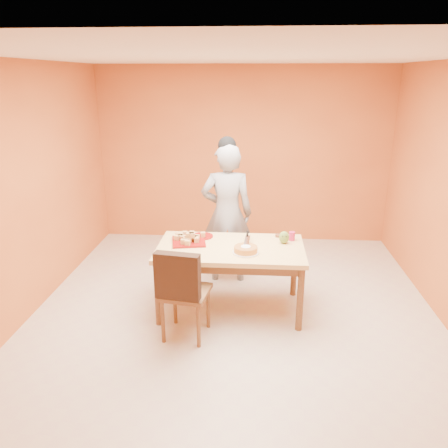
# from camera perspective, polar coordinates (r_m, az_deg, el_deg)

# --- Properties ---
(floor) EXTENTS (5.00, 5.00, 0.00)m
(floor) POSITION_cam_1_polar(r_m,az_deg,el_deg) (4.95, 1.31, -11.90)
(floor) COLOR beige
(floor) RESTS_ON ground
(ceiling) EXTENTS (5.00, 5.00, 0.00)m
(ceiling) POSITION_cam_1_polar(r_m,az_deg,el_deg) (4.26, 1.60, 21.11)
(ceiling) COLOR white
(ceiling) RESTS_ON wall_back
(wall_back) EXTENTS (4.50, 0.00, 4.50)m
(wall_back) POSITION_cam_1_polar(r_m,az_deg,el_deg) (6.86, 2.51, 8.89)
(wall_back) COLOR orange
(wall_back) RESTS_ON floor
(wall_left) EXTENTS (0.00, 5.00, 5.00)m
(wall_left) POSITION_cam_1_polar(r_m,az_deg,el_deg) (5.05, -25.03, 3.53)
(wall_left) COLOR orange
(wall_left) RESTS_ON floor
(dining_table) EXTENTS (1.60, 0.90, 0.76)m
(dining_table) POSITION_cam_1_polar(r_m,az_deg,el_deg) (4.80, 0.86, -4.02)
(dining_table) COLOR #F3C77F
(dining_table) RESTS_ON floor
(dining_chair) EXTENTS (0.52, 0.59, 0.99)m
(dining_chair) POSITION_cam_1_polar(r_m,az_deg,el_deg) (4.38, -5.11, -8.66)
(dining_chair) COLOR brown
(dining_chair) RESTS_ON floor
(pastry_pile) EXTENTS (0.33, 0.33, 0.11)m
(pastry_pile) POSITION_cam_1_polar(r_m,az_deg,el_deg) (4.88, -4.64, -1.58)
(pastry_pile) COLOR tan
(pastry_pile) RESTS_ON pastry_platter
(person) EXTENTS (0.67, 0.46, 1.77)m
(person) POSITION_cam_1_polar(r_m,az_deg,el_deg) (5.47, 0.38, 1.33)
(person) COLOR gray
(person) RESTS_ON floor
(pastry_platter) EXTENTS (0.42, 0.42, 0.02)m
(pastry_platter) POSITION_cam_1_polar(r_m,az_deg,el_deg) (4.90, -4.62, -2.28)
(pastry_platter) COLOR maroon
(pastry_platter) RESTS_ON dining_table
(red_dinner_plate) EXTENTS (0.29, 0.29, 0.02)m
(red_dinner_plate) POSITION_cam_1_polar(r_m,az_deg,el_deg) (5.06, -2.87, -1.60)
(red_dinner_plate) COLOR maroon
(red_dinner_plate) RESTS_ON dining_table
(white_cake_plate) EXTENTS (0.36, 0.36, 0.01)m
(white_cake_plate) POSITION_cam_1_polar(r_m,az_deg,el_deg) (4.61, 2.85, -3.72)
(white_cake_plate) COLOR white
(white_cake_plate) RESTS_ON dining_table
(sponge_cake) EXTENTS (0.27, 0.27, 0.06)m
(sponge_cake) POSITION_cam_1_polar(r_m,az_deg,el_deg) (4.59, 2.86, -3.32)
(sponge_cake) COLOR gold
(sponge_cake) RESTS_ON white_cake_plate
(cake_server) EXTENTS (0.07, 0.28, 0.01)m
(cake_server) POSITION_cam_1_polar(r_m,az_deg,el_deg) (4.75, 3.04, -2.11)
(cake_server) COLOR white
(cake_server) RESTS_ON sponge_cake
(egg_ornament) EXTENTS (0.13, 0.11, 0.14)m
(egg_ornament) POSITION_cam_1_polar(r_m,az_deg,el_deg) (4.88, 7.85, -1.75)
(egg_ornament) COLOR olive
(egg_ornament) RESTS_ON dining_table
(magenta_glass) EXTENTS (0.09, 0.09, 0.10)m
(magenta_glass) POSITION_cam_1_polar(r_m,az_deg,el_deg) (4.99, 8.86, -1.58)
(magenta_glass) COLOR #C11D50
(magenta_glass) RESTS_ON dining_table
(checker_tin) EXTENTS (0.11, 0.11, 0.03)m
(checker_tin) POSITION_cam_1_polar(r_m,az_deg,el_deg) (5.09, 7.20, -1.52)
(checker_tin) COLOR #371A0F
(checker_tin) RESTS_ON dining_table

